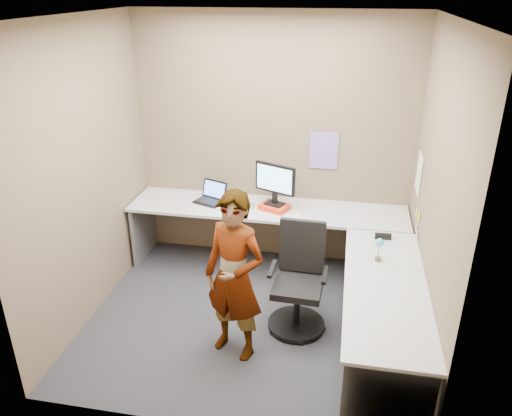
% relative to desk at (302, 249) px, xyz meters
% --- Properties ---
extents(ground, '(3.00, 3.00, 0.00)m').
position_rel_desk_xyz_m(ground, '(-0.44, -0.39, -0.59)').
color(ground, black).
rests_on(ground, ground).
extents(wall_back, '(3.00, 0.00, 3.00)m').
position_rel_desk_xyz_m(wall_back, '(-0.44, 0.91, 0.76)').
color(wall_back, brown).
rests_on(wall_back, ground).
extents(wall_right, '(0.00, 2.70, 2.70)m').
position_rel_desk_xyz_m(wall_right, '(1.06, -0.39, 0.76)').
color(wall_right, brown).
rests_on(wall_right, ground).
extents(wall_left, '(0.00, 2.70, 2.70)m').
position_rel_desk_xyz_m(wall_left, '(-1.94, -0.39, 0.76)').
color(wall_left, brown).
rests_on(wall_left, ground).
extents(ceiling, '(3.00, 3.00, 0.00)m').
position_rel_desk_xyz_m(ceiling, '(-0.44, -0.39, 2.11)').
color(ceiling, white).
rests_on(ceiling, wall_back).
extents(desk, '(2.98, 2.58, 0.73)m').
position_rel_desk_xyz_m(desk, '(0.00, 0.00, 0.00)').
color(desk, silver).
rests_on(desk, ground).
extents(paper_ream, '(0.35, 0.31, 0.06)m').
position_rel_desk_xyz_m(paper_ream, '(-0.35, 0.56, 0.17)').
color(paper_ream, red).
rests_on(paper_ream, desk).
extents(monitor, '(0.44, 0.22, 0.44)m').
position_rel_desk_xyz_m(monitor, '(-0.36, 0.57, 0.46)').
color(monitor, black).
rests_on(monitor, paper_ream).
extents(laptop, '(0.37, 0.34, 0.22)m').
position_rel_desk_xyz_m(laptop, '(-1.07, 0.65, 0.20)').
color(laptop, black).
rests_on(laptop, desk).
extents(trackball_mouse, '(0.12, 0.08, 0.07)m').
position_rel_desk_xyz_m(trackball_mouse, '(-0.63, 0.56, 0.17)').
color(trackball_mouse, '#B7B7BC').
rests_on(trackball_mouse, desk).
extents(origami, '(0.10, 0.10, 0.06)m').
position_rel_desk_xyz_m(origami, '(-0.08, 0.42, 0.17)').
color(origami, white).
rests_on(origami, desk).
extents(stapler, '(0.15, 0.05, 0.05)m').
position_rel_desk_xyz_m(stapler, '(0.75, 0.09, 0.17)').
color(stapler, black).
rests_on(stapler, desk).
extents(flower, '(0.07, 0.07, 0.22)m').
position_rel_desk_xyz_m(flower, '(0.69, -0.33, 0.28)').
color(flower, brown).
rests_on(flower, desk).
extents(calendar_purple, '(0.30, 0.01, 0.40)m').
position_rel_desk_xyz_m(calendar_purple, '(0.11, 0.90, 0.71)').
color(calendar_purple, '#846BB7').
rests_on(calendar_purple, wall_back).
extents(calendar_white, '(0.01, 0.28, 0.38)m').
position_rel_desk_xyz_m(calendar_white, '(1.05, 0.51, 0.66)').
color(calendar_white, white).
rests_on(calendar_white, wall_right).
extents(sticky_note_a, '(0.01, 0.07, 0.07)m').
position_rel_desk_xyz_m(sticky_note_a, '(1.05, 0.16, 0.36)').
color(sticky_note_a, '#F2E059').
rests_on(sticky_note_a, wall_right).
extents(sticky_note_b, '(0.01, 0.07, 0.07)m').
position_rel_desk_xyz_m(sticky_note_b, '(1.05, 0.21, 0.23)').
color(sticky_note_b, pink).
rests_on(sticky_note_b, wall_right).
extents(sticky_note_c, '(0.01, 0.07, 0.07)m').
position_rel_desk_xyz_m(sticky_note_c, '(1.05, 0.09, 0.21)').
color(sticky_note_c, pink).
rests_on(sticky_note_c, wall_right).
extents(sticky_note_d, '(0.01, 0.07, 0.07)m').
position_rel_desk_xyz_m(sticky_note_d, '(1.05, 0.31, 0.33)').
color(sticky_note_d, '#F2E059').
rests_on(sticky_note_d, wall_right).
extents(office_chair, '(0.53, 0.53, 0.99)m').
position_rel_desk_xyz_m(office_chair, '(0.02, -0.37, -0.18)').
color(office_chair, black).
rests_on(office_chair, ground).
extents(person, '(0.63, 0.51, 1.48)m').
position_rel_desk_xyz_m(person, '(-0.47, -0.83, 0.15)').
color(person, '#999399').
rests_on(person, ground).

